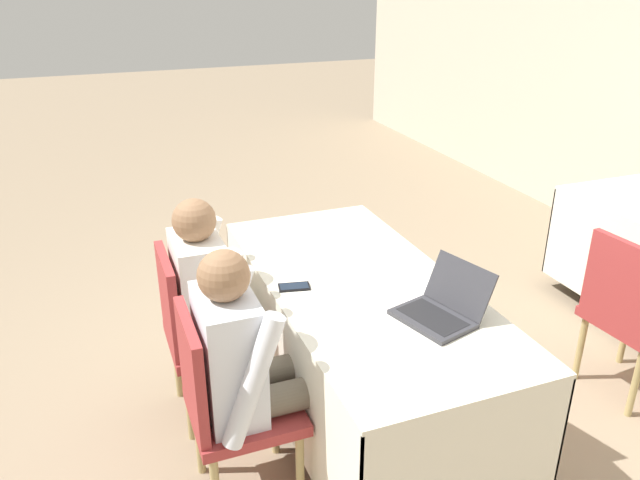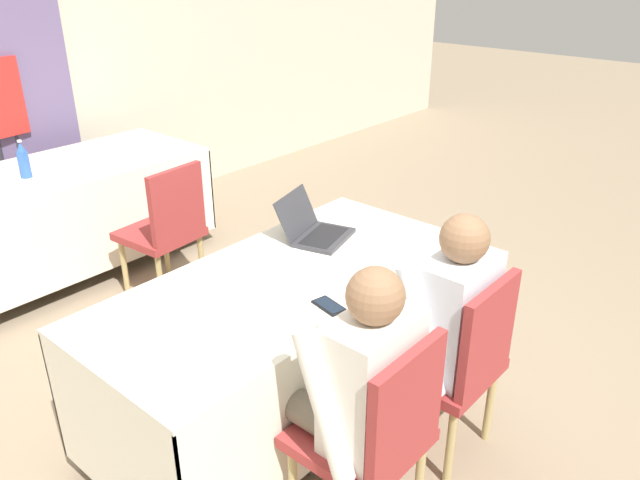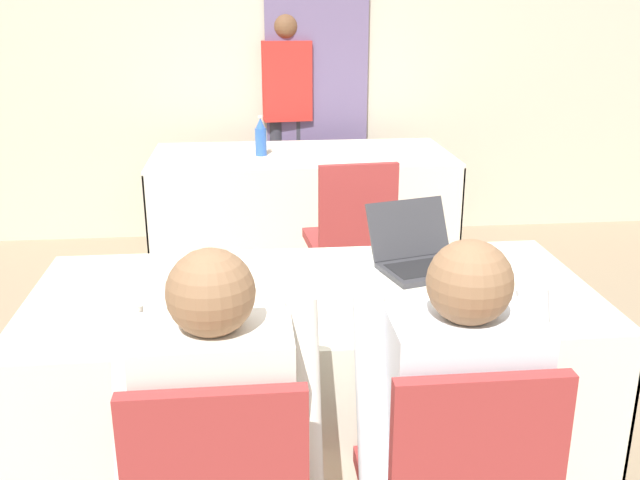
{
  "view_description": "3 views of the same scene",
  "coord_description": "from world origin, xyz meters",
  "px_view_note": "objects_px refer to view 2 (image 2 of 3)",
  "views": [
    {
      "loc": [
        2.34,
        -1.11,
        2.11
      ],
      "look_at": [
        0.0,
        -0.21,
        1.0
      ],
      "focal_mm": 35.0,
      "sensor_mm": 36.0,
      "label": 1
    },
    {
      "loc": [
        -1.74,
        -1.73,
        2.09
      ],
      "look_at": [
        0.0,
        -0.21,
        1.0
      ],
      "focal_mm": 35.0,
      "sensor_mm": 36.0,
      "label": 2
    },
    {
      "loc": [
        -0.2,
        -2.17,
        1.67
      ],
      "look_at": [
        0.0,
        -0.21,
        1.0
      ],
      "focal_mm": 40.0,
      "sensor_mm": 36.0,
      "label": 3
    }
  ],
  "objects_px": {
    "cell_phone": "(329,306)",
    "chair_near_left": "(375,433)",
    "person_white_shirt": "(439,319)",
    "laptop": "(315,230)",
    "chair_near_right": "(457,360)",
    "chair_far_spare": "(166,226)",
    "person_red_shirt": "(0,126)",
    "person_checkered_shirt": "(354,385)",
    "water_bottle": "(23,161)"
  },
  "relations": [
    {
      "from": "person_white_shirt",
      "to": "water_bottle",
      "type": "bearing_deg",
      "value": -81.62
    },
    {
      "from": "water_bottle",
      "to": "chair_near_left",
      "type": "height_order",
      "value": "water_bottle"
    },
    {
      "from": "water_bottle",
      "to": "chair_near_right",
      "type": "bearing_deg",
      "value": -81.91
    },
    {
      "from": "water_bottle",
      "to": "chair_near_right",
      "type": "relative_size",
      "value": 0.27
    },
    {
      "from": "water_bottle",
      "to": "person_checkered_shirt",
      "type": "distance_m",
      "value": 2.82
    },
    {
      "from": "person_white_shirt",
      "to": "chair_near_left",
      "type": "bearing_deg",
      "value": 9.95
    },
    {
      "from": "water_bottle",
      "to": "person_white_shirt",
      "type": "height_order",
      "value": "person_white_shirt"
    },
    {
      "from": "chair_far_spare",
      "to": "person_white_shirt",
      "type": "bearing_deg",
      "value": 84.04
    },
    {
      "from": "person_checkered_shirt",
      "to": "person_white_shirt",
      "type": "xyz_separation_m",
      "value": [
        0.59,
        0.0,
        0.0
      ]
    },
    {
      "from": "laptop",
      "to": "chair_far_spare",
      "type": "height_order",
      "value": "laptop"
    },
    {
      "from": "chair_near_right",
      "to": "person_white_shirt",
      "type": "distance_m",
      "value": 0.19
    },
    {
      "from": "person_white_shirt",
      "to": "person_red_shirt",
      "type": "xyz_separation_m",
      "value": [
        -0.21,
        3.58,
        0.26
      ]
    },
    {
      "from": "person_checkered_shirt",
      "to": "person_red_shirt",
      "type": "xyz_separation_m",
      "value": [
        0.38,
        3.58,
        0.26
      ]
    },
    {
      "from": "cell_phone",
      "to": "laptop",
      "type": "bearing_deg",
      "value": 57.72
    },
    {
      "from": "cell_phone",
      "to": "water_bottle",
      "type": "xyz_separation_m",
      "value": [
        -0.06,
        2.5,
        0.11
      ]
    },
    {
      "from": "laptop",
      "to": "chair_near_right",
      "type": "xyz_separation_m",
      "value": [
        -0.11,
        -0.91,
        -0.3
      ]
    },
    {
      "from": "person_white_shirt",
      "to": "laptop",
      "type": "bearing_deg",
      "value": -98.0
    },
    {
      "from": "cell_phone",
      "to": "chair_near_right",
      "type": "height_order",
      "value": "chair_near_right"
    },
    {
      "from": "chair_near_right",
      "to": "chair_far_spare",
      "type": "height_order",
      "value": "same"
    },
    {
      "from": "chair_far_spare",
      "to": "person_red_shirt",
      "type": "bearing_deg",
      "value": -85.84
    },
    {
      "from": "chair_far_spare",
      "to": "person_checkered_shirt",
      "type": "bearing_deg",
      "value": 67.74
    },
    {
      "from": "water_bottle",
      "to": "person_red_shirt",
      "type": "relative_size",
      "value": 0.15
    },
    {
      "from": "laptop",
      "to": "person_checkered_shirt",
      "type": "height_order",
      "value": "person_checkered_shirt"
    },
    {
      "from": "cell_phone",
      "to": "person_red_shirt",
      "type": "distance_m",
      "value": 3.27
    },
    {
      "from": "chair_near_left",
      "to": "chair_far_spare",
      "type": "height_order",
      "value": "same"
    },
    {
      "from": "water_bottle",
      "to": "person_checkered_shirt",
      "type": "bearing_deg",
      "value": -93.52
    },
    {
      "from": "water_bottle",
      "to": "chair_far_spare",
      "type": "bearing_deg",
      "value": -60.92
    },
    {
      "from": "water_bottle",
      "to": "chair_near_right",
      "type": "xyz_separation_m",
      "value": [
        0.41,
        -2.91,
        -0.37
      ]
    },
    {
      "from": "chair_far_spare",
      "to": "person_white_shirt",
      "type": "relative_size",
      "value": 0.78
    },
    {
      "from": "chair_far_spare",
      "to": "person_red_shirt",
      "type": "distance_m",
      "value": 1.65
    },
    {
      "from": "chair_near_left",
      "to": "person_white_shirt",
      "type": "xyz_separation_m",
      "value": [
        0.59,
        0.1,
        0.16
      ]
    },
    {
      "from": "chair_far_spare",
      "to": "person_red_shirt",
      "type": "xyz_separation_m",
      "value": [
        -0.25,
        1.58,
        0.42
      ]
    },
    {
      "from": "chair_near_left",
      "to": "chair_near_right",
      "type": "bearing_deg",
      "value": -180.0
    },
    {
      "from": "person_red_shirt",
      "to": "laptop",
      "type": "bearing_deg",
      "value": -89.15
    },
    {
      "from": "water_bottle",
      "to": "laptop",
      "type": "bearing_deg",
      "value": -75.29
    },
    {
      "from": "laptop",
      "to": "water_bottle",
      "type": "height_order",
      "value": "water_bottle"
    },
    {
      "from": "chair_near_right",
      "to": "person_checkered_shirt",
      "type": "relative_size",
      "value": 0.78
    },
    {
      "from": "person_checkered_shirt",
      "to": "laptop",
      "type": "bearing_deg",
      "value": -131.09
    },
    {
      "from": "cell_phone",
      "to": "person_red_shirt",
      "type": "bearing_deg",
      "value": 99.11
    },
    {
      "from": "cell_phone",
      "to": "chair_near_right",
      "type": "bearing_deg",
      "value": -37.91
    },
    {
      "from": "cell_phone",
      "to": "chair_far_spare",
      "type": "bearing_deg",
      "value": 88.41
    },
    {
      "from": "laptop",
      "to": "person_checkered_shirt",
      "type": "relative_size",
      "value": 0.33
    },
    {
      "from": "cell_phone",
      "to": "person_white_shirt",
      "type": "bearing_deg",
      "value": -29.85
    },
    {
      "from": "laptop",
      "to": "person_checkered_shirt",
      "type": "xyz_separation_m",
      "value": [
        -0.7,
        -0.8,
        -0.14
      ]
    },
    {
      "from": "water_bottle",
      "to": "chair_far_spare",
      "type": "xyz_separation_m",
      "value": [
        0.45,
        -0.82,
        -0.37
      ]
    },
    {
      "from": "cell_phone",
      "to": "person_checkered_shirt",
      "type": "xyz_separation_m",
      "value": [
        -0.23,
        -0.32,
        -0.1
      ]
    },
    {
      "from": "water_bottle",
      "to": "chair_far_spare",
      "type": "relative_size",
      "value": 0.27
    },
    {
      "from": "laptop",
      "to": "chair_near_left",
      "type": "distance_m",
      "value": 1.18
    },
    {
      "from": "cell_phone",
      "to": "person_red_shirt",
      "type": "xyz_separation_m",
      "value": [
        0.15,
        3.26,
        0.15
      ]
    },
    {
      "from": "cell_phone",
      "to": "chair_near_left",
      "type": "relative_size",
      "value": 0.17
    }
  ]
}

